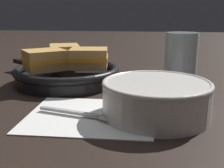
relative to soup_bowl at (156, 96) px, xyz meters
name	(u,v)px	position (x,y,z in m)	size (l,w,h in m)	color
ground_plane	(101,107)	(-0.10, 0.03, -0.03)	(4.00, 4.00, 0.00)	black
napkin	(90,115)	(-0.11, -0.02, -0.03)	(0.21, 0.18, 0.00)	white
soup_bowl	(156,96)	(0.00, 0.00, 0.00)	(0.18, 0.18, 0.06)	silver
spoon	(100,116)	(-0.09, -0.03, -0.03)	(0.16, 0.06, 0.01)	#B7B7BC
skillet	(66,74)	(-0.22, 0.20, -0.01)	(0.33, 0.27, 0.04)	black
sandwich_near_left	(45,60)	(-0.25, 0.15, 0.03)	(0.12, 0.11, 0.05)	tan
sandwich_near_right	(89,58)	(-0.16, 0.19, 0.03)	(0.10, 0.09, 0.05)	tan
sandwich_far_left	(65,54)	(-0.23, 0.25, 0.03)	(0.10, 0.11, 0.05)	tan
drinking_glass	(181,59)	(0.06, 0.22, 0.03)	(0.08, 0.08, 0.12)	silver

